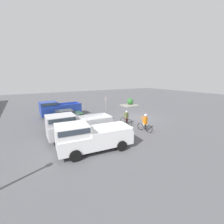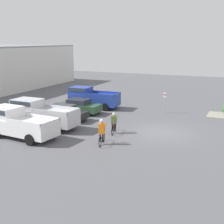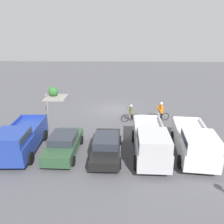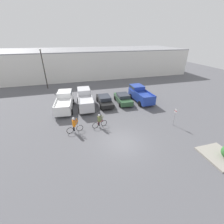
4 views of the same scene
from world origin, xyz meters
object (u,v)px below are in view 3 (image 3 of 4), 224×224
at_px(shrub, 53,91).
at_px(sedan_0, 106,146).
at_px(pickup_truck_2, 20,139).
at_px(cyclist_0, 131,113).
at_px(pickup_truck_0, 195,142).
at_px(sedan_1, 64,144).
at_px(pickup_truck_1, 151,141).
at_px(cyclist_1, 161,111).
at_px(fire_lane_sign, 47,101).

bearing_deg(shrub, sedan_0, 118.36).
height_order(pickup_truck_2, cyclist_0, pickup_truck_2).
relative_size(pickup_truck_0, sedan_1, 1.29).
bearing_deg(pickup_truck_1, pickup_truck_2, -1.53).
bearing_deg(cyclist_1, sedan_0, 52.94).
bearing_deg(pickup_truck_0, cyclist_1, -81.24).
relative_size(sedan_0, shrub, 3.93).
xyz_separation_m(pickup_truck_0, pickup_truck_1, (2.77, 0.06, 0.06)).
height_order(cyclist_0, cyclist_1, cyclist_1).
relative_size(pickup_truck_2, shrub, 4.41).
xyz_separation_m(pickup_truck_0, pickup_truck_2, (11.14, -0.17, -0.00)).
xyz_separation_m(sedan_1, shrub, (4.43, -13.28, 0.04)).
relative_size(pickup_truck_1, fire_lane_sign, 2.67).
bearing_deg(pickup_truck_2, shrub, -83.00).
distance_m(pickup_truck_1, pickup_truck_2, 8.38).
bearing_deg(cyclist_0, sedan_0, 71.86).
height_order(sedan_1, cyclist_1, cyclist_1).
bearing_deg(fire_lane_sign, pickup_truck_2, 94.70).
bearing_deg(sedan_1, pickup_truck_0, 178.11).
relative_size(pickup_truck_2, cyclist_0, 3.03).
bearing_deg(pickup_truck_2, pickup_truck_0, 179.13).
bearing_deg(pickup_truck_0, sedan_1, -1.89).
relative_size(pickup_truck_1, cyclist_0, 3.25).
bearing_deg(cyclist_1, sedan_1, 38.92).
height_order(sedan_0, sedan_1, sedan_1).
distance_m(pickup_truck_0, sedan_0, 5.57).
distance_m(pickup_truck_2, cyclist_1, 11.86).
bearing_deg(pickup_truck_1, fire_lane_sign, -41.00).
distance_m(sedan_1, fire_lane_sign, 8.25).
height_order(sedan_0, shrub, shrub).
relative_size(pickup_truck_1, pickup_truck_2, 1.07).
relative_size(pickup_truck_0, cyclist_1, 3.11).
relative_size(sedan_0, sedan_1, 1.08).
xyz_separation_m(pickup_truck_1, shrub, (10.02, -13.61, -0.41)).
xyz_separation_m(pickup_truck_1, fire_lane_sign, (9.00, -7.82, 0.12)).
bearing_deg(sedan_0, fire_lane_sign, -50.75).
height_order(sedan_0, cyclist_1, cyclist_1).
height_order(pickup_truck_2, shrub, pickup_truck_2).
relative_size(sedan_1, pickup_truck_2, 0.83).
xyz_separation_m(pickup_truck_0, cyclist_0, (3.66, -5.96, -0.31)).
bearing_deg(sedan_1, sedan_0, 177.71).
relative_size(cyclist_0, shrub, 1.46).
relative_size(pickup_truck_0, cyclist_0, 3.22).
bearing_deg(fire_lane_sign, cyclist_1, 171.98).
bearing_deg(pickup_truck_1, pickup_truck_0, -178.85).
bearing_deg(pickup_truck_0, pickup_truck_2, -0.87).
bearing_deg(sedan_0, cyclist_0, -108.14).
height_order(pickup_truck_1, cyclist_1, pickup_truck_1).
height_order(pickup_truck_0, pickup_truck_1, pickup_truck_1).
bearing_deg(fire_lane_sign, sedan_0, 129.25).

